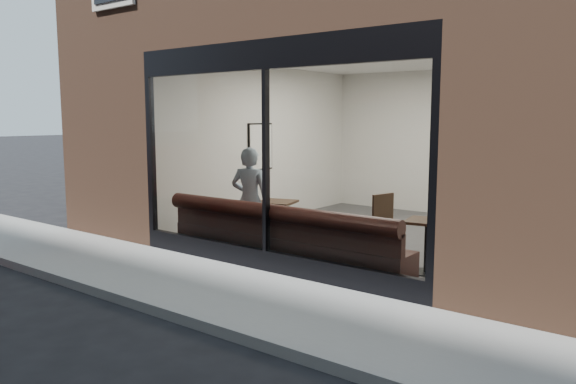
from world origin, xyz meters
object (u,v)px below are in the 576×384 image
Objects in this scene: person at (250,200)px; cafe_table_left at (277,202)px; banquette at (284,250)px; cafe_chair_right at (374,236)px; cafe_table_right at (428,221)px.

cafe_table_left is (0.04, 0.64, -0.11)m from person.
banquette reaches higher than cafe_chair_right.
cafe_chair_right is (-1.28, 0.81, -0.50)m from cafe_table_right.
banquette is 6.82× the size of cafe_table_left.
cafe_table_right is at bearing -2.33° from cafe_table_left.
banquette is 2.10m from cafe_table_right.
person is (-0.94, 0.32, 0.62)m from banquette.
person is 0.65m from cafe_table_left.
cafe_table_right is (2.79, 0.53, -0.11)m from person.
cafe_table_right reaches higher than cafe_chair_right.
cafe_table_left is at bearing -115.55° from person.
banquette is at bearing 85.96° from cafe_chair_right.
cafe_table_left is 2.75m from cafe_table_right.
person is at bearing 56.42° from cafe_chair_right.
cafe_table_left is at bearing 133.06° from banquette.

